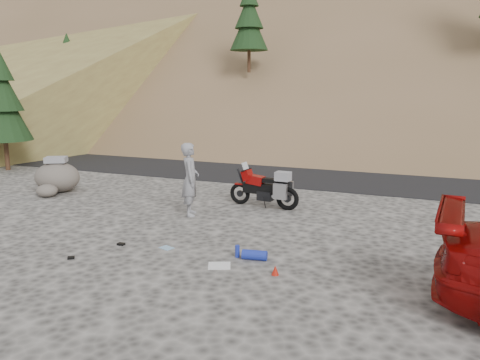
# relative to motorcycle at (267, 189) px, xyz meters

# --- Properties ---
(ground) EXTENTS (140.00, 140.00, 0.00)m
(ground) POSITION_rel_motorcycle_xyz_m (-1.08, -2.74, -0.54)
(ground) COLOR #3D3B38
(ground) RESTS_ON ground
(road) EXTENTS (120.00, 7.00, 0.05)m
(road) POSITION_rel_motorcycle_xyz_m (-1.08, 6.26, -0.54)
(road) COLOR black
(road) RESTS_ON ground
(hillside) EXTENTS (120.00, 73.00, 46.72)m
(hillside) POSITION_rel_motorcycle_xyz_m (-1.12, 38.13, 10.54)
(hillside) COLOR brown
(hillside) RESTS_ON ground
(conifer_verge) EXTENTS (2.20, 2.20, 5.04)m
(conifer_verge) POSITION_rel_motorcycle_xyz_m (-12.08, 1.76, 2.35)
(conifer_verge) COLOR #3B2415
(conifer_verge) RESTS_ON ground
(motorcycle) EXTENTS (2.13, 0.69, 1.26)m
(motorcycle) POSITION_rel_motorcycle_xyz_m (0.00, 0.00, 0.00)
(motorcycle) COLOR black
(motorcycle) RESTS_ON ground
(man) EXTENTS (0.73, 0.84, 1.93)m
(man) POSITION_rel_motorcycle_xyz_m (-1.57, -1.57, -0.54)
(man) COLOR gray
(man) RESTS_ON ground
(boulder) EXTENTS (1.82, 1.67, 1.15)m
(boulder) POSITION_rel_motorcycle_xyz_m (-6.98, -0.72, -0.04)
(boulder) COLOR #615953
(boulder) RESTS_ON ground
(small_rock) EXTENTS (0.77, 0.72, 0.40)m
(small_rock) POSITION_rel_motorcycle_xyz_m (-6.73, -1.43, -0.34)
(small_rock) COLOR #615953
(small_rock) RESTS_ON ground
(gear_white_cloth) EXTENTS (0.54, 0.51, 0.01)m
(gear_white_cloth) POSITION_rel_motorcycle_xyz_m (0.71, -4.61, -0.53)
(gear_white_cloth) COLOR white
(gear_white_cloth) RESTS_ON ground
(gear_blue_mat) EXTENTS (0.51, 0.28, 0.20)m
(gear_blue_mat) POSITION_rel_motorcycle_xyz_m (1.21, -4.04, -0.44)
(gear_blue_mat) COLOR #1B2DA5
(gear_blue_mat) RESTS_ON ground
(gear_bottle) EXTENTS (0.11, 0.11, 0.25)m
(gear_bottle) POSITION_rel_motorcycle_xyz_m (0.84, -4.04, -0.42)
(gear_bottle) COLOR #1B2DA5
(gear_bottle) RESTS_ON ground
(gear_funnel) EXTENTS (0.17, 0.17, 0.18)m
(gear_funnel) POSITION_rel_motorcycle_xyz_m (1.83, -4.61, -0.45)
(gear_funnel) COLOR #B81A0C
(gear_funnel) RESTS_ON ground
(gear_glove_a) EXTENTS (0.15, 0.11, 0.04)m
(gear_glove_a) POSITION_rel_motorcycle_xyz_m (-1.75, -4.34, -0.52)
(gear_glove_a) COLOR black
(gear_glove_a) RESTS_ON ground
(gear_glove_b) EXTENTS (0.16, 0.15, 0.04)m
(gear_glove_b) POSITION_rel_motorcycle_xyz_m (-2.15, -5.40, -0.52)
(gear_glove_b) COLOR black
(gear_glove_b) RESTS_ON ground
(gear_blue_cloth) EXTENTS (0.33, 0.29, 0.01)m
(gear_blue_cloth) POSITION_rel_motorcycle_xyz_m (-0.75, -4.12, -0.53)
(gear_blue_cloth) COLOR #87B0D1
(gear_blue_cloth) RESTS_ON ground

